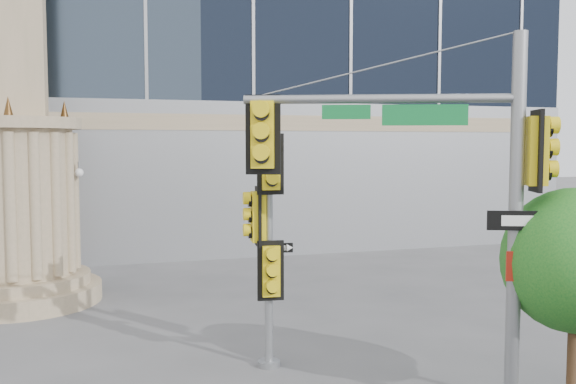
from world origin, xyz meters
name	(u,v)px	position (x,y,z in m)	size (l,w,h in m)	color
monument	(13,102)	(-6.00, 9.00, 5.52)	(4.40, 4.40, 16.60)	#9A8A68
main_signal_pole	(444,182)	(1.22, -1.08, 3.79)	(4.49, 2.18, 6.12)	slate
secondary_signal_pole	(267,230)	(-0.85, 1.90, 2.74)	(0.81, 0.65, 4.66)	slate
street_tree	(576,266)	(3.31, -1.65, 2.44)	(2.38, 2.32, 3.71)	#9A8A68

